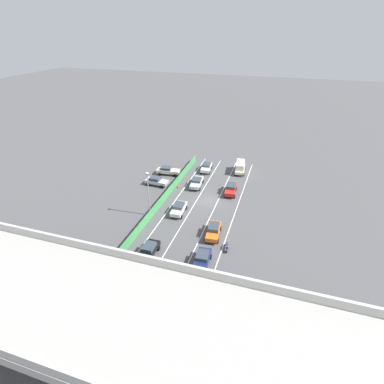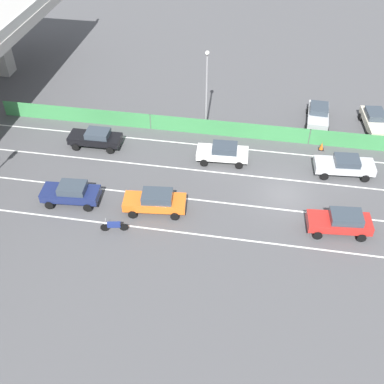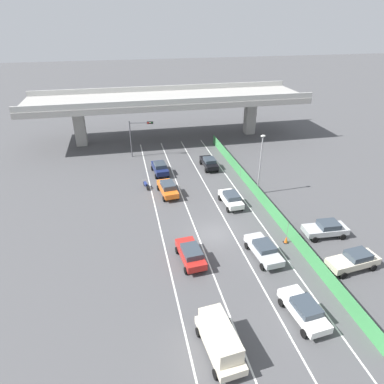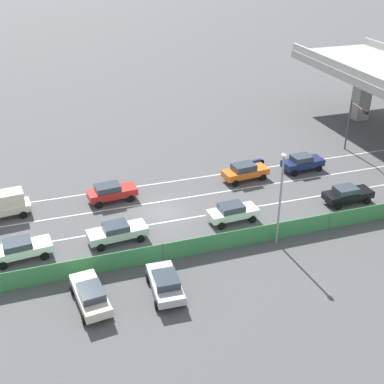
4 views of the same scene
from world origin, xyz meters
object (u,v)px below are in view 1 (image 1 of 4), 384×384
object	(u,v)px
street_lamp	(148,190)
traffic_light	(204,286)
car_sedan_silver	(197,182)
car_sedan_white	(206,167)
car_sedan_red	(231,189)
parked_wagon_silver	(156,181)
car_sedan_navy	(202,259)
parked_sedan_cream	(168,170)
traffic_cone	(178,186)
car_van_cream	(240,167)
car_sedan_black	(148,251)
motorcycle	(227,247)
car_hatchback_white	(179,208)
car_taxi_orange	(214,230)

from	to	relation	value
street_lamp	traffic_light	bearing A→B (deg)	130.59
car_sedan_silver	car_sedan_white	distance (m)	7.29
car_sedan_red	street_lamp	xyz separation A→B (m)	(10.87, 11.07, 3.67)
car_sedan_red	parked_wagon_silver	distance (m)	14.15
car_sedan_navy	car_sedan_white	world-z (taller)	car_sedan_navy
car_sedan_silver	parked_wagon_silver	bearing A→B (deg)	13.92
parked_sedan_cream	traffic_cone	xyz separation A→B (m)	(-4.01, 4.73, -0.56)
car_sedan_navy	car_van_cream	world-z (taller)	car_van_cream
traffic_light	car_sedan_black	bearing A→B (deg)	-35.03
car_sedan_silver	traffic_light	world-z (taller)	traffic_light
car_sedan_silver	motorcycle	xyz separation A→B (m)	(-9.28, 16.31, -0.41)
traffic_light	car_hatchback_white	bearing A→B (deg)	-62.45
car_sedan_navy	street_lamp	bearing A→B (deg)	-37.26
street_lamp	traffic_cone	size ratio (longest dim) A/B	10.54
car_taxi_orange	car_van_cream	size ratio (longest dim) A/B	0.94
car_hatchback_white	car_sedan_silver	world-z (taller)	car_hatchback_white
car_taxi_orange	car_sedan_black	bearing A→B (deg)	44.16
car_sedan_silver	car_van_cream	size ratio (longest dim) A/B	0.97
car_van_cream	parked_wagon_silver	world-z (taller)	car_van_cream
parked_sedan_cream	traffic_cone	size ratio (longest dim) A/B	6.63
car_sedan_red	motorcycle	bearing A→B (deg)	99.55
parked_wagon_silver	traffic_light	size ratio (longest dim) A/B	0.78
car_hatchback_white	car_taxi_orange	bearing A→B (deg)	148.88
parked_wagon_silver	traffic_cone	size ratio (longest dim) A/B	6.11
parked_sedan_cream	motorcycle	bearing A→B (deg)	130.13
car_sedan_navy	street_lamp	world-z (taller)	street_lamp
car_sedan_silver	parked_wagon_silver	world-z (taller)	parked_wagon_silver
car_sedan_red	car_sedan_white	distance (m)	10.49
car_van_cream	car_sedan_black	bearing A→B (deg)	76.56
car_sedan_black	car_van_cream	distance (m)	30.30
car_van_cream	parked_sedan_cream	bearing A→B (deg)	21.90
traffic_cone	parked_wagon_silver	bearing A→B (deg)	3.12
car_hatchback_white	motorcycle	bearing A→B (deg)	144.98
parked_sedan_cream	parked_wagon_silver	xyz separation A→B (m)	(0.35, 4.97, -0.02)
car_sedan_navy	car_van_cream	size ratio (longest dim) A/B	0.87
car_sedan_silver	car_van_cream	xyz separation A→B (m)	(-6.73, -8.69, 0.40)
car_sedan_navy	car_sedan_silver	bearing A→B (deg)	-71.18
car_taxi_orange	traffic_light	bearing A→B (deg)	99.96
car_hatchback_white	traffic_light	size ratio (longest dim) A/B	0.76
motorcycle	traffic_light	distance (m)	11.66
car_sedan_red	car_sedan_silver	world-z (taller)	car_sedan_red
car_sedan_navy	car_sedan_white	bearing A→B (deg)	-75.76
parked_sedan_cream	car_taxi_orange	bearing A→B (deg)	129.20
car_sedan_silver	car_sedan_white	size ratio (longest dim) A/B	1.06
car_sedan_white	street_lamp	xyz separation A→B (m)	(4.12, 19.11, 3.72)
car_sedan_silver	car_taxi_orange	bearing A→B (deg)	116.01
car_hatchback_white	car_sedan_silver	xyz separation A→B (m)	(-0.05, -9.77, -0.03)
car_sedan_red	traffic_light	world-z (taller)	traffic_light
car_van_cream	car_sedan_red	bearing A→B (deg)	89.57
car_sedan_silver	car_van_cream	distance (m)	11.00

